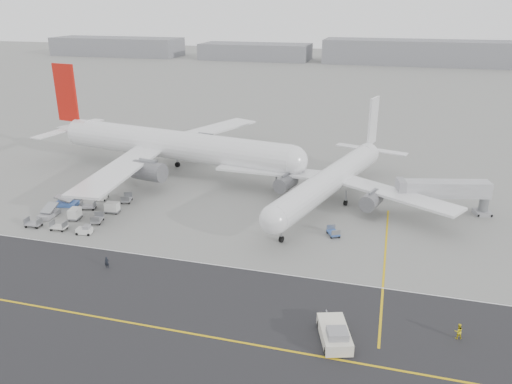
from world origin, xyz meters
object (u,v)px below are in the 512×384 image
(pushback_tug, at_px, (335,334))
(jet_bridge, at_px, (445,191))
(airliner_b, at_px, (332,179))
(ground_crew_b, at_px, (458,331))
(ground_crew_a, at_px, (107,263))
(airliner_a, at_px, (168,144))

(pushback_tug, height_order, jet_bridge, jet_bridge)
(airliner_b, height_order, ground_crew_b, airliner_b)
(airliner_b, bearing_deg, pushback_tug, -65.80)
(jet_bridge, xyz_separation_m, ground_crew_a, (-47.38, -33.11, -3.59))
(jet_bridge, bearing_deg, pushback_tug, -122.48)
(ground_crew_a, bearing_deg, jet_bridge, 16.40)
(airliner_b, xyz_separation_m, jet_bridge, (19.79, -0.04, -0.36))
(pushback_tug, bearing_deg, ground_crew_b, -0.27)
(airliner_a, relative_size, jet_bridge, 3.75)
(airliner_a, bearing_deg, ground_crew_a, -157.96)
(jet_bridge, bearing_deg, airliner_a, 157.82)
(airliner_b, bearing_deg, ground_crew_a, -113.49)
(jet_bridge, height_order, ground_crew_a, jet_bridge)
(airliner_b, xyz_separation_m, pushback_tug, (5.72, -41.02, -3.85))
(airliner_b, relative_size, pushback_tug, 5.66)
(airliner_b, distance_m, jet_bridge, 19.79)
(ground_crew_a, distance_m, ground_crew_b, 46.79)
(ground_crew_b, bearing_deg, ground_crew_a, -22.41)
(airliner_a, xyz_separation_m, ground_crew_a, (9.39, -41.75, -5.54))
(jet_bridge, bearing_deg, ground_crew_a, -158.58)
(airliner_a, xyz_separation_m, jet_bridge, (56.76, -8.64, -1.95))
(ground_crew_a, bearing_deg, ground_crew_b, -23.01)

